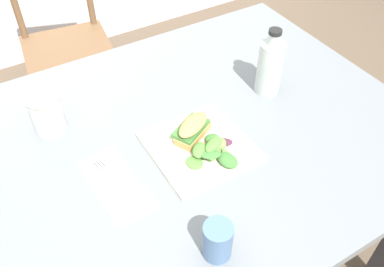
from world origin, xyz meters
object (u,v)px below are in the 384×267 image
(chair_wooden_far, at_px, (66,44))
(cup_extra_side, at_px, (217,240))
(sandwich_half_front, at_px, (193,129))
(mason_jar_iced_tea, at_px, (47,115))
(bottle_cold_brew, at_px, (269,69))
(fork_on_napkin, at_px, (112,179))
(plate_lunch, at_px, (200,147))
(dining_table, at_px, (173,167))

(chair_wooden_far, xyz_separation_m, cup_extra_side, (-0.08, -1.42, 0.34))
(sandwich_half_front, bearing_deg, mason_jar_iced_tea, 143.20)
(bottle_cold_brew, bearing_deg, fork_on_napkin, -170.49)
(sandwich_half_front, distance_m, fork_on_napkin, 0.25)
(chair_wooden_far, xyz_separation_m, fork_on_napkin, (-0.20, -1.13, 0.30))
(plate_lunch, bearing_deg, chair_wooden_far, 92.28)
(fork_on_napkin, xyz_separation_m, cup_extra_side, (0.11, -0.29, 0.04))
(chair_wooden_far, bearing_deg, dining_table, -90.32)
(fork_on_napkin, bearing_deg, mason_jar_iced_tea, 105.46)
(dining_table, relative_size, mason_jar_iced_tea, 12.13)
(dining_table, relative_size, cup_extra_side, 15.24)
(chair_wooden_far, bearing_deg, mason_jar_iced_tea, -107.17)
(chair_wooden_far, bearing_deg, fork_on_napkin, -99.93)
(chair_wooden_far, distance_m, sandwich_half_front, 1.16)
(bottle_cold_brew, bearing_deg, chair_wooden_far, 108.64)
(dining_table, bearing_deg, chair_wooden_far, 89.68)
(sandwich_half_front, relative_size, bottle_cold_brew, 0.60)
(dining_table, height_order, bottle_cold_brew, bottle_cold_brew)
(mason_jar_iced_tea, bearing_deg, bottle_cold_brew, -15.05)
(plate_lunch, bearing_deg, sandwich_half_front, 87.91)
(dining_table, relative_size, bottle_cold_brew, 6.64)
(fork_on_napkin, relative_size, bottle_cold_brew, 0.89)
(cup_extra_side, bearing_deg, dining_table, 77.31)
(fork_on_napkin, distance_m, bottle_cold_brew, 0.56)
(chair_wooden_far, bearing_deg, plate_lunch, -87.72)
(sandwich_half_front, height_order, mason_jar_iced_tea, mason_jar_iced_tea)
(dining_table, bearing_deg, plate_lunch, -50.94)
(bottle_cold_brew, distance_m, mason_jar_iced_tea, 0.64)
(cup_extra_side, bearing_deg, chair_wooden_far, 86.67)
(plate_lunch, bearing_deg, dining_table, 129.06)
(cup_extra_side, bearing_deg, sandwich_half_front, 67.72)
(bottle_cold_brew, distance_m, cup_extra_side, 0.58)
(chair_wooden_far, bearing_deg, cup_extra_side, -93.33)
(cup_extra_side, bearing_deg, bottle_cold_brew, 41.79)
(bottle_cold_brew, bearing_deg, dining_table, -172.71)
(plate_lunch, height_order, cup_extra_side, cup_extra_side)
(plate_lunch, distance_m, bottle_cold_brew, 0.33)
(chair_wooden_far, height_order, sandwich_half_front, chair_wooden_far)
(sandwich_half_front, bearing_deg, dining_table, 155.21)
(sandwich_half_front, bearing_deg, plate_lunch, -92.09)
(chair_wooden_far, relative_size, plate_lunch, 3.43)
(cup_extra_side, bearing_deg, plate_lunch, 65.20)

